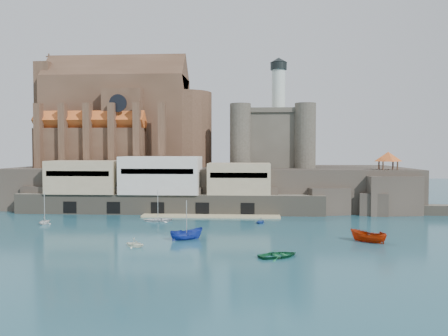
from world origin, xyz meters
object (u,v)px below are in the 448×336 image
object	(u,v)px
castle_keep	(271,136)
boat_2	(187,240)
pavilion	(388,158)
boat_1	(135,247)
church	(124,122)

from	to	relation	value
castle_keep	boat_2	bearing A→B (deg)	-108.39
castle_keep	pavilion	bearing A→B (deg)	-30.18
boat_1	castle_keep	bearing A→B (deg)	-1.77
church	boat_2	bearing A→B (deg)	-63.00
boat_1	boat_2	xyz separation A→B (m)	(6.98, 5.73, 0.00)
pavilion	castle_keep	bearing A→B (deg)	149.82
church	boat_1	size ratio (longest dim) A/B	14.67
church	boat_2	size ratio (longest dim) A/B	8.39
pavilion	boat_1	world-z (taller)	pavilion
castle_keep	pavilion	size ratio (longest dim) A/B	4.58
church	pavilion	distance (m)	68.65
castle_keep	boat_1	size ratio (longest dim) A/B	9.15
pavilion	boat_2	world-z (taller)	pavilion
castle_keep	boat_1	distance (m)	60.51
church	castle_keep	bearing A→B (deg)	-1.11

